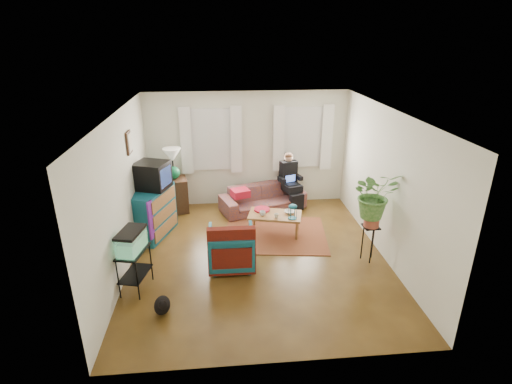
{
  "coord_description": "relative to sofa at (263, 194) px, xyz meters",
  "views": [
    {
      "loc": [
        -0.63,
        -6.22,
        3.79
      ],
      "look_at": [
        0.0,
        0.4,
        1.1
      ],
      "focal_mm": 28.0,
      "sensor_mm": 36.0,
      "label": 1
    }
  ],
  "objects": [
    {
      "name": "bowl",
      "position": [
        0.4,
        -1.16,
        0.08
      ],
      "size": [
        0.24,
        0.24,
        0.05
      ],
      "primitive_type": "imported",
      "rotation": [
        0.0,
        0.0,
        -0.25
      ],
      "color": "white",
      "rests_on": "coffee_table"
    },
    {
      "name": "armchair",
      "position": [
        -0.8,
        -2.3,
        0.02
      ],
      "size": [
        0.76,
        0.71,
        0.78
      ],
      "primitive_type": "imported",
      "rotation": [
        0.0,
        0.0,
        3.13
      ],
      "color": "#105362",
      "rests_on": "floor"
    },
    {
      "name": "potted_plant",
      "position": [
        1.62,
        -2.33,
        0.76
      ],
      "size": [
        0.79,
        0.69,
        0.84
      ],
      "primitive_type": "imported",
      "rotation": [
        0.0,
        0.0,
        0.04
      ],
      "color": "#599947",
      "rests_on": "plant_stand"
    },
    {
      "name": "window_left",
      "position": [
        -1.11,
        0.43,
        1.18
      ],
      "size": [
        1.08,
        0.04,
        1.38
      ],
      "primitive_type": "cube",
      "color": "white",
      "rests_on": "wall_back"
    },
    {
      "name": "seated_person",
      "position": [
        0.65,
        0.22,
        0.19
      ],
      "size": [
        0.63,
        0.7,
        1.13
      ],
      "primitive_type": null,
      "rotation": [
        0.0,
        0.0,
        0.32
      ],
      "color": "black",
      "rests_on": "sofa"
    },
    {
      "name": "area_rug",
      "position": [
        0.11,
        -1.25,
        -0.36
      ],
      "size": [
        2.18,
        1.84,
        0.01
      ],
      "primitive_type": "cube",
      "rotation": [
        0.0,
        0.0,
        -0.12
      ],
      "color": "brown",
      "rests_on": "floor"
    },
    {
      "name": "serape_throw",
      "position": [
        -0.8,
        -2.6,
        0.18
      ],
      "size": [
        0.78,
        0.19,
        0.64
      ],
      "primitive_type": "cube",
      "rotation": [
        0.0,
        0.0,
        -0.01
      ],
      "color": "#9E0A0A",
      "rests_on": "armchair"
    },
    {
      "name": "crt_tv",
      "position": [
        -2.24,
        -0.92,
        0.85
      ],
      "size": [
        0.74,
        0.7,
        0.52
      ],
      "primitive_type": "cube",
      "rotation": [
        0.0,
        0.0,
        -0.34
      ],
      "color": "black",
      "rests_on": "dresser"
    },
    {
      "name": "ceiling",
      "position": [
        -0.31,
        -2.05,
        2.23
      ],
      "size": [
        4.5,
        5.0,
        0.01
      ],
      "primitive_type": "cube",
      "color": "white",
      "rests_on": "wall_back"
    },
    {
      "name": "wall_left",
      "position": [
        -2.56,
        -2.05,
        0.93
      ],
      "size": [
        0.01,
        5.0,
        2.6
      ],
      "primitive_type": "cube",
      "color": "silver",
      "rests_on": "floor"
    },
    {
      "name": "table_lamp",
      "position": [
        -1.96,
        0.12,
        0.72
      ],
      "size": [
        0.46,
        0.46,
        0.7
      ],
      "primitive_type": null,
      "rotation": [
        0.0,
        0.0,
        0.19
      ],
      "color": "white",
      "rests_on": "side_table"
    },
    {
      "name": "aquarium_stand",
      "position": [
        -2.31,
        -2.82,
        -0.03
      ],
      "size": [
        0.47,
        0.67,
        0.68
      ],
      "primitive_type": "cube",
      "rotation": [
        0.0,
        0.0,
        -0.23
      ],
      "color": "black",
      "rests_on": "floor"
    },
    {
      "name": "wall_back",
      "position": [
        -0.31,
        0.45,
        0.93
      ],
      "size": [
        4.5,
        0.01,
        2.6
      ],
      "primitive_type": "cube",
      "color": "silver",
      "rests_on": "floor"
    },
    {
      "name": "black_cat",
      "position": [
        -1.84,
        -3.45,
        -0.22
      ],
      "size": [
        0.31,
        0.4,
        0.3
      ],
      "primitive_type": "ellipsoid",
      "rotation": [
        0.0,
        0.0,
        0.26
      ],
      "color": "black",
      "rests_on": "floor"
    },
    {
      "name": "sofa",
      "position": [
        0.0,
        0.0,
        0.0
      ],
      "size": [
        2.03,
        1.31,
        0.74
      ],
      "primitive_type": "imported",
      "rotation": [
        0.0,
        0.0,
        0.32
      ],
      "color": "brown",
      "rests_on": "floor"
    },
    {
      "name": "cup_a",
      "position": [
        -0.14,
        -1.22,
        0.1
      ],
      "size": [
        0.14,
        0.14,
        0.09
      ],
      "primitive_type": "imported",
      "rotation": [
        0.0,
        0.0,
        -0.25
      ],
      "color": "white",
      "rests_on": "coffee_table"
    },
    {
      "name": "birdcage",
      "position": [
        0.42,
        -1.41,
        0.2
      ],
      "size": [
        0.2,
        0.2,
        0.3
      ],
      "primitive_type": null,
      "rotation": [
        0.0,
        0.0,
        -0.25
      ],
      "color": "#115B6B",
      "rests_on": "coffee_table"
    },
    {
      "name": "side_table",
      "position": [
        -1.96,
        0.12,
        0.01
      ],
      "size": [
        0.62,
        0.62,
        0.77
      ],
      "primitive_type": "cube",
      "rotation": [
        0.0,
        0.0,
        0.19
      ],
      "color": "#402A18",
      "rests_on": "floor"
    },
    {
      "name": "snack_tray",
      "position": [
        -0.13,
        -0.98,
        0.07
      ],
      "size": [
        0.39,
        0.39,
        0.04
      ],
      "primitive_type": "cylinder",
      "rotation": [
        0.0,
        0.0,
        -0.25
      ],
      "color": "#B21414",
      "rests_on": "coffee_table"
    },
    {
      "name": "curtains_left",
      "position": [
        -1.11,
        0.35,
        1.18
      ],
      "size": [
        1.36,
        0.06,
        1.5
      ],
      "primitive_type": "cube",
      "color": "white",
      "rests_on": "wall_back"
    },
    {
      "name": "floor",
      "position": [
        -0.31,
        -2.05,
        -0.37
      ],
      "size": [
        4.5,
        5.0,
        0.01
      ],
      "primitive_type": "cube",
      "color": "#4F2B14",
      "rests_on": "ground"
    },
    {
      "name": "dresser",
      "position": [
        -2.3,
        -1.01,
        0.11
      ],
      "size": [
        0.87,
        1.19,
        0.97
      ],
      "primitive_type": "cube",
      "rotation": [
        0.0,
        0.0,
        -0.34
      ],
      "color": "#136275",
      "rests_on": "floor"
    },
    {
      "name": "picture_frame",
      "position": [
        -2.53,
        -1.2,
        1.58
      ],
      "size": [
        0.04,
        0.32,
        0.4
      ],
      "primitive_type": "cube",
      "color": "#3D2616",
      "rests_on": "wall_left"
    },
    {
      "name": "coffee_table",
      "position": [
        0.11,
        -1.19,
        -0.16
      ],
      "size": [
        1.13,
        0.79,
        0.43
      ],
      "primitive_type": "cube",
      "rotation": [
        0.0,
        0.0,
        -0.25
      ],
      "color": "olive",
      "rests_on": "floor"
    },
    {
      "name": "cup_b",
      "position": [
        0.11,
        -1.36,
        0.1
      ],
      "size": [
        0.11,
        0.11,
        0.09
      ],
      "primitive_type": "imported",
      "rotation": [
        0.0,
        0.0,
        -0.25
      ],
      "color": "beige",
      "rests_on": "coffee_table"
    },
    {
      "name": "window_right",
      "position": [
        0.94,
        0.43,
        1.18
      ],
      "size": [
        1.08,
        0.04,
        1.38
      ],
      "primitive_type": "cube",
      "color": "white",
      "rests_on": "wall_back"
    },
    {
      "name": "wall_front",
      "position": [
        -0.31,
        -4.55,
        0.93
      ],
      "size": [
        4.5,
        0.01,
        2.6
      ],
      "primitive_type": "cube",
      "color": "silver",
      "rests_on": "floor"
    },
    {
      "name": "curtains_right",
      "position": [
        0.94,
        0.35,
        1.18
      ],
      "size": [
        1.36,
        0.06,
        1.5
      ],
      "primitive_type": "cube",
      "color": "white",
      "rests_on": "wall_back"
    },
    {
      "name": "plant_stand",
      "position": [
        1.62,
        -2.33,
        -0.04
      ],
      "size": [
        0.29,
        0.29,
        0.67
      ],
      "primitive_type": "cube",
      "rotation": [
        0.0,
        0.0,
        0.04
      ],
      "color": "black",
      "rests_on": "floor"
    },
    {
      "name": "wall_right",
      "position": [
        1.94,
        -2.05,
        0.93
      ],
      "size": [
        0.01,
        5.0,
        2.6
      ],
      "primitive_type": "cube",
      "color": "silver",
      "rests_on": "floor"
    },
    {
      "name": "aquarium",
      "position": [
        -2.31,
        -2.82,
        0.48
      ],
      "size": [
        0.42,
        0.61,
        0.36
      ],
      "primitive_type": "cube",
      "rotation": [
        0.0,
        0.0,
        -0.23
      ],
      "color": "#7FD899",
      "rests_on": "aquarium_stand"
    }
  ]
}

